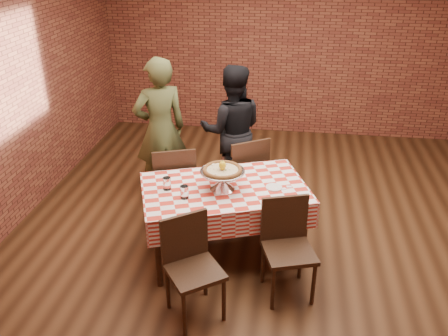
{
  "coord_description": "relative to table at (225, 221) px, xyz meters",
  "views": [
    {
      "loc": [
        0.19,
        -4.32,
        2.93
      ],
      "look_at": [
        -0.4,
        -0.36,
        0.93
      ],
      "focal_mm": 37.8,
      "sensor_mm": 36.0,
      "label": 1
    }
  ],
  "objects": [
    {
      "name": "back_wall",
      "position": [
        0.38,
        3.42,
        1.08
      ],
      "size": [
        5.5,
        0.0,
        5.5
      ],
      "primitive_type": "plane",
      "rotation": [
        1.57,
        0.0,
        0.0
      ],
      "color": "maroon",
      "rests_on": "ground"
    },
    {
      "name": "table",
      "position": [
        0.0,
        0.0,
        0.0
      ],
      "size": [
        1.76,
        1.39,
        0.75
      ],
      "primitive_type": "cube",
      "rotation": [
        0.0,
        0.0,
        0.35
      ],
      "color": "#352014",
      "rests_on": "ground"
    },
    {
      "name": "tablecloth",
      "position": [
        0.0,
        0.0,
        0.25
      ],
      "size": [
        1.81,
        1.44,
        0.26
      ],
      "primitive_type": null,
      "rotation": [
        0.0,
        0.0,
        0.35
      ],
      "color": "red",
      "rests_on": "table"
    },
    {
      "name": "side_plate",
      "position": [
        0.47,
        0.05,
        0.39
      ],
      "size": [
        0.2,
        0.2,
        0.01
      ],
      "primitive_type": "cylinder",
      "rotation": [
        0.0,
        0.0,
        0.35
      ],
      "color": "white",
      "rests_on": "tablecloth"
    },
    {
      "name": "pizza_stand",
      "position": [
        -0.02,
        -0.04,
        0.48
      ],
      "size": [
        0.52,
        0.52,
        0.19
      ],
      "primitive_type": null,
      "rotation": [
        0.0,
        0.0,
        0.25
      ],
      "color": "silver",
      "rests_on": "tablecloth"
    },
    {
      "name": "water_glass_left",
      "position": [
        -0.33,
        -0.26,
        0.44
      ],
      "size": [
        0.1,
        0.1,
        0.12
      ],
      "primitive_type": "cylinder",
      "rotation": [
        0.0,
        0.0,
        0.35
      ],
      "color": "white",
      "rests_on": "tablecloth"
    },
    {
      "name": "chair_far_right",
      "position": [
        0.07,
        0.88,
        0.1
      ],
      "size": [
        0.63,
        0.63,
        0.94
      ],
      "primitive_type": null,
      "rotation": [
        0.0,
        0.0,
        3.71
      ],
      "color": "#352014",
      "rests_on": "ground"
    },
    {
      "name": "water_glass_right",
      "position": [
        -0.53,
        -0.12,
        0.44
      ],
      "size": [
        0.1,
        0.1,
        0.12
      ],
      "primitive_type": "cylinder",
      "rotation": [
        0.0,
        0.0,
        0.35
      ],
      "color": "white",
      "rests_on": "tablecloth"
    },
    {
      "name": "condiment_caddy",
      "position": [
        -0.03,
        0.32,
        0.46
      ],
      "size": [
        0.11,
        0.09,
        0.15
      ],
      "primitive_type": "cube",
      "rotation": [
        0.0,
        0.0,
        -0.04
      ],
      "color": "silver",
      "rests_on": "tablecloth"
    },
    {
      "name": "chair_near_left",
      "position": [
        -0.12,
        -0.91,
        0.07
      ],
      "size": [
        0.58,
        0.58,
        0.89
      ],
      "primitive_type": null,
      "rotation": [
        0.0,
        0.0,
        0.63
      ],
      "color": "#352014",
      "rests_on": "ground"
    },
    {
      "name": "sweetener_packet_b",
      "position": [
        0.61,
        0.09,
        0.39
      ],
      "size": [
        0.05,
        0.04,
        0.0
      ],
      "primitive_type": "cube",
      "rotation": [
        0.0,
        0.0,
        0.15
      ],
      "color": "white",
      "rests_on": "tablecloth"
    },
    {
      "name": "diner_olive",
      "position": [
        -0.92,
        1.08,
        0.49
      ],
      "size": [
        0.75,
        0.68,
        1.73
      ],
      "primitive_type": "imported",
      "rotation": [
        0.0,
        0.0,
        3.7
      ],
      "color": "#434825",
      "rests_on": "ground"
    },
    {
      "name": "chair_far_left",
      "position": [
        -0.65,
        0.55,
        0.09
      ],
      "size": [
        0.58,
        0.58,
        0.94
      ],
      "primitive_type": null,
      "rotation": [
        0.0,
        0.0,
        3.49
      ],
      "color": "#352014",
      "rests_on": "ground"
    },
    {
      "name": "sweetener_packet_a",
      "position": [
        0.56,
        0.04,
        0.39
      ],
      "size": [
        0.06,
        0.05,
        0.0
      ],
      "primitive_type": "cube",
      "rotation": [
        0.0,
        0.0,
        0.37
      ],
      "color": "white",
      "rests_on": "tablecloth"
    },
    {
      "name": "diner_black",
      "position": [
        -0.11,
        1.34,
        0.43
      ],
      "size": [
        0.86,
        0.72,
        1.6
      ],
      "primitive_type": "imported",
      "rotation": [
        0.0,
        0.0,
        3.3
      ],
      "color": "black",
      "rests_on": "ground"
    },
    {
      "name": "ground",
      "position": [
        0.38,
        0.42,
        -0.38
      ],
      "size": [
        6.0,
        6.0,
        0.0
      ],
      "primitive_type": "plane",
      "color": "black",
      "rests_on": "ground"
    },
    {
      "name": "chair_near_right",
      "position": [
        0.64,
        -0.53,
        0.08
      ],
      "size": [
        0.53,
        0.53,
        0.9
      ],
      "primitive_type": null,
      "rotation": [
        0.0,
        0.0,
        0.32
      ],
      "color": "#352014",
      "rests_on": "ground"
    },
    {
      "name": "lemon",
      "position": [
        -0.02,
        -0.04,
        0.63
      ],
      "size": [
        0.08,
        0.08,
        0.09
      ],
      "primitive_type": "ellipsoid",
      "rotation": [
        0.0,
        0.0,
        0.25
      ],
      "color": "gold",
      "rests_on": "pizza"
    },
    {
      "name": "pizza",
      "position": [
        -0.02,
        -0.04,
        0.58
      ],
      "size": [
        0.45,
        0.45,
        0.03
      ],
      "primitive_type": "cylinder",
      "rotation": [
        0.0,
        0.0,
        0.25
      ],
      "color": "beige",
      "rests_on": "pizza_stand"
    }
  ]
}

